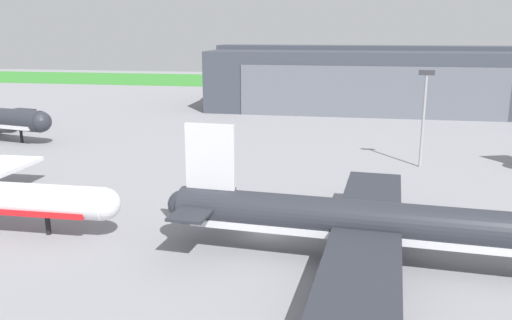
{
  "coord_description": "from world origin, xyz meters",
  "views": [
    {
      "loc": [
        8.65,
        -54.47,
        22.06
      ],
      "look_at": [
        -4.48,
        18.82,
        3.56
      ],
      "focal_mm": 36.96,
      "sensor_mm": 36.0,
      "label": 1
    }
  ],
  "objects": [
    {
      "name": "grass_field_strip",
      "position": [
        0.0,
        175.83,
        0.04
      ],
      "size": [
        440.0,
        56.0,
        0.08
      ],
      "primitive_type": "cube",
      "color": "#378731",
      "rests_on": "ground_plane"
    },
    {
      "name": "maintenance_hangar",
      "position": [
        13.56,
        101.97,
        8.33
      ],
      "size": [
        87.69,
        40.57,
        17.58
      ],
      "color": "#383D47",
      "rests_on": "ground_plane"
    },
    {
      "name": "apron_light_mast",
      "position": [
        20.46,
        33.24,
        9.46
      ],
      "size": [
        2.4,
        0.5,
        15.8
      ],
      "color": "#99999E",
      "rests_on": "ground_plane"
    },
    {
      "name": "ground_plane",
      "position": [
        0.0,
        0.0,
        0.0
      ],
      "size": [
        440.0,
        440.0,
        0.0
      ],
      "primitive_type": "plane",
      "color": "gray"
    },
    {
      "name": "airliner_near_right",
      "position": [
        11.58,
        -5.94,
        4.08
      ],
      "size": [
        42.92,
        37.8,
        12.97
      ],
      "color": "#282B33",
      "rests_on": "ground_plane"
    }
  ]
}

